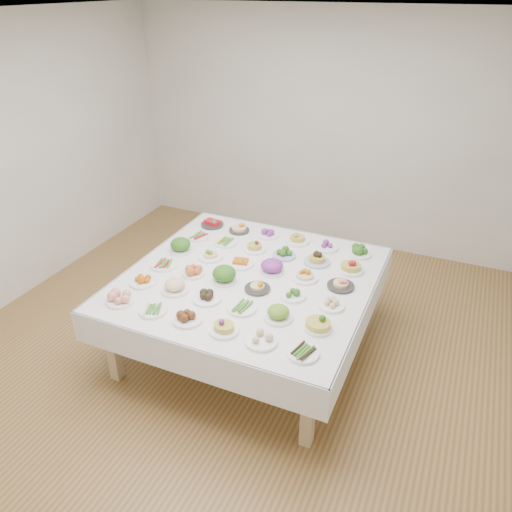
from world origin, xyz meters
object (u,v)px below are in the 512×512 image
at_px(display_table, 249,283).
at_px(dish_18, 181,245).
at_px(dish_0, 120,297).
at_px(dish_35, 359,250).

relative_size(display_table, dish_18, 8.32).
height_order(dish_0, dish_18, dish_18).
distance_m(display_table, dish_35, 1.10).
bearing_deg(dish_18, display_table, -11.18).
relative_size(dish_0, dish_35, 0.94).
xyz_separation_m(display_table, dish_18, (-0.78, 0.15, 0.14)).
relative_size(dish_0, dish_18, 0.85).
relative_size(display_table, dish_35, 9.25).
xyz_separation_m(display_table, dish_35, (0.77, 0.78, 0.12)).
bearing_deg(dish_0, display_table, 45.23).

